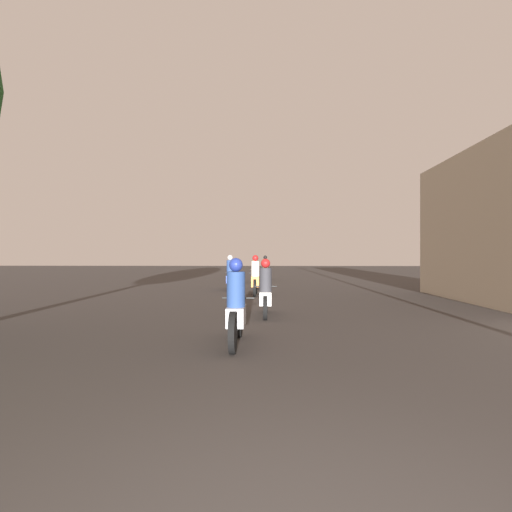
% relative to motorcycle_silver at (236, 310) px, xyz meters
% --- Properties ---
extents(motorcycle_silver, '(0.60, 1.98, 1.52)m').
position_rel_motorcycle_silver_xyz_m(motorcycle_silver, '(0.00, 0.00, 0.00)').
color(motorcycle_silver, black).
rests_on(motorcycle_silver, ground_plane).
extents(motorcycle_white, '(0.60, 1.91, 1.49)m').
position_rel_motorcycle_silver_xyz_m(motorcycle_white, '(0.48, 3.38, -0.01)').
color(motorcycle_white, black).
rests_on(motorcycle_white, ground_plane).
extents(motorcycle_orange, '(0.60, 2.02, 1.59)m').
position_rel_motorcycle_silver_xyz_m(motorcycle_orange, '(0.03, 8.83, 0.02)').
color(motorcycle_orange, black).
rests_on(motorcycle_orange, ground_plane).
extents(motorcycle_blue, '(0.60, 1.99, 1.60)m').
position_rel_motorcycle_silver_xyz_m(motorcycle_blue, '(-1.22, 11.33, 0.02)').
color(motorcycle_blue, black).
rests_on(motorcycle_blue, ground_plane).
extents(motorcycle_yellow, '(0.60, 1.92, 1.52)m').
position_rel_motorcycle_silver_xyz_m(motorcycle_yellow, '(-0.28, 16.27, -0.00)').
color(motorcycle_yellow, black).
rests_on(motorcycle_yellow, ground_plane).
extents(motorcycle_black, '(0.60, 2.03, 1.58)m').
position_rel_motorcycle_silver_xyz_m(motorcycle_black, '(0.31, 19.09, 0.01)').
color(motorcycle_black, black).
rests_on(motorcycle_black, ground_plane).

